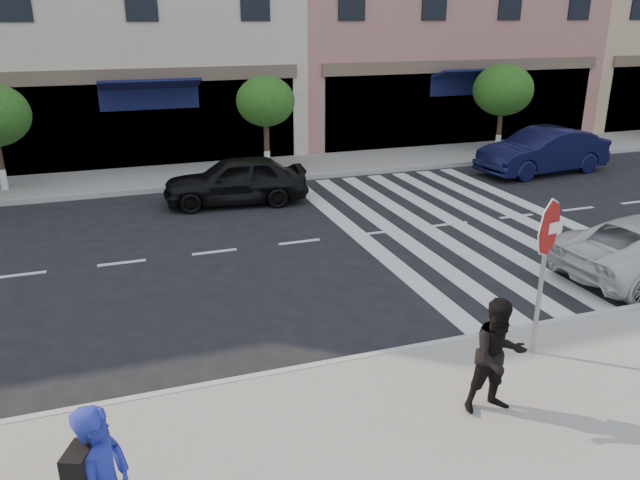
{
  "coord_description": "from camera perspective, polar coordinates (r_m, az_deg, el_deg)",
  "views": [
    {
      "loc": [
        -2.04,
        -9.11,
        5.03
      ],
      "look_at": [
        1.24,
        0.33,
        1.4
      ],
      "focal_mm": 35.0,
      "sensor_mm": 36.0,
      "label": 1
    }
  ],
  "objects": [
    {
      "name": "car_far_mid",
      "position": [
        17.61,
        -7.73,
        5.46
      ],
      "size": [
        4.11,
        2.01,
        1.35
      ],
      "primitive_type": "imported",
      "rotation": [
        0.0,
        0.0,
        -1.68
      ],
      "color": "black",
      "rests_on": "ground"
    },
    {
      "name": "car_far_right",
      "position": [
        22.17,
        19.7,
        7.67
      ],
      "size": [
        4.66,
        2.03,
        1.49
      ],
      "primitive_type": "imported",
      "rotation": [
        0.0,
        0.0,
        -1.47
      ],
      "color": "black",
      "rests_on": "ground"
    },
    {
      "name": "building_centre",
      "position": [
        26.16,
        -16.82,
        20.21
      ],
      "size": [
        11.0,
        9.0,
        11.0
      ],
      "primitive_type": "cube",
      "color": "beige",
      "rests_on": "ground"
    },
    {
      "name": "stop_sign",
      "position": [
        9.5,
        20.05,
        -0.27
      ],
      "size": [
        0.86,
        0.2,
        2.46
      ],
      "rotation": [
        0.0,
        0.0,
        0.19
      ],
      "color": "gray",
      "rests_on": "sidewalk_near"
    },
    {
      "name": "sidewalk_near",
      "position": [
        7.58,
        1.38,
        -20.88
      ],
      "size": [
        60.0,
        4.5,
        0.15
      ],
      "primitive_type": "cube",
      "color": "gray",
      "rests_on": "ground"
    },
    {
      "name": "walker",
      "position": [
        8.36,
        15.98,
        -10.19
      ],
      "size": [
        0.81,
        0.65,
        1.58
      ],
      "primitive_type": "imported",
      "rotation": [
        0.0,
        0.0,
        -0.08
      ],
      "color": "black",
      "rests_on": "sidewalk_near"
    },
    {
      "name": "street_tree_ea",
      "position": [
        24.5,
        16.39,
        13.01
      ],
      "size": [
        2.2,
        2.2,
        3.19
      ],
      "color": "#473323",
      "rests_on": "sidewalk_far"
    },
    {
      "name": "sidewalk_far",
      "position": [
        20.81,
        -13.02,
        5.68
      ],
      "size": [
        60.0,
        3.0,
        0.15
      ],
      "primitive_type": "cube",
      "color": "gray",
      "rests_on": "ground"
    },
    {
      "name": "ground",
      "position": [
        10.61,
        -5.79,
        -8.47
      ],
      "size": [
        120.0,
        120.0,
        0.0
      ],
      "primitive_type": "plane",
      "color": "black",
      "rests_on": "ground"
    },
    {
      "name": "street_tree_c",
      "position": [
        20.71,
        -5.01,
        12.48
      ],
      "size": [
        1.9,
        1.9,
        3.04
      ],
      "color": "#473323",
      "rests_on": "sidewalk_far"
    }
  ]
}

